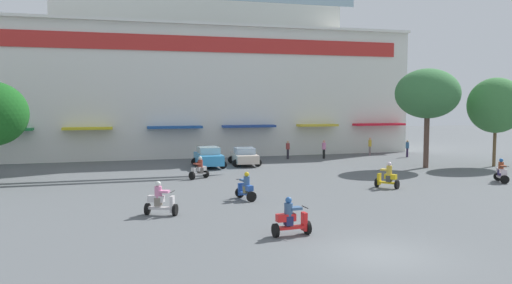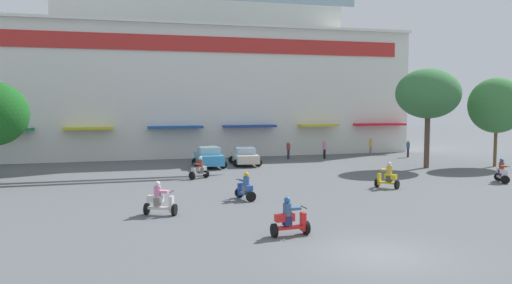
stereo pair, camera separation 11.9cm
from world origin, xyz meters
TOP-DOWN VIEW (x-y plane):
  - ground_plane at (0.00, 13.00)m, footprint 128.00×128.00m
  - colonial_building at (0.00, 36.10)m, footprint 40.11×16.81m
  - plaza_tree_1 at (20.30, 18.01)m, footprint 4.47×3.89m
  - plaza_tree_3 at (14.70, 18.78)m, footprint 4.94×4.59m
  - parked_car_0 at (-1.22, 23.73)m, footprint 2.46×3.95m
  - parked_car_1 at (1.78, 24.24)m, footprint 2.53×3.98m
  - scooter_rider_0 at (-2.00, 3.03)m, footprint 1.48×0.61m
  - scooter_rider_1 at (-2.90, 18.13)m, footprint 1.42×1.14m
  - scooter_rider_3 at (15.07, 11.40)m, footprint 1.04×1.49m
  - scooter_rider_4 at (7.05, 11.44)m, footprint 1.24×1.40m
  - scooter_rider_5 at (-1.82, 10.33)m, footprint 0.81×1.54m
  - scooter_rider_7 at (-6.39, 7.92)m, footprint 1.52×1.08m
  - pedestrian_0 at (9.72, 26.69)m, footprint 0.48×0.48m
  - pedestrian_1 at (14.90, 27.86)m, footprint 0.42×0.42m
  - pedestrian_2 at (17.49, 25.68)m, footprint 0.41×0.41m
  - pedestrian_3 at (6.54, 27.28)m, footprint 0.37×0.37m

SIDE VIEW (x-z plane):
  - ground_plane at x=0.00m, z-range 0.00..0.00m
  - scooter_rider_1 at x=-2.90m, z-range -0.14..1.33m
  - scooter_rider_5 at x=-1.82m, z-range -0.13..1.33m
  - scooter_rider_0 at x=-2.00m, z-range -0.12..1.37m
  - scooter_rider_3 at x=15.07m, z-range -0.12..1.37m
  - scooter_rider_4 at x=7.05m, z-range -0.14..1.41m
  - scooter_rider_7 at x=-6.39m, z-range -0.12..1.41m
  - parked_car_1 at x=1.78m, z-range 0.01..1.41m
  - parked_car_0 at x=-1.22m, z-range 0.00..1.57m
  - pedestrian_2 at x=17.49m, z-range 0.12..1.68m
  - pedestrian_3 at x=6.54m, z-range 0.12..1.73m
  - pedestrian_0 at x=9.72m, z-range 0.11..1.75m
  - pedestrian_1 at x=14.90m, z-range 0.14..1.81m
  - plaza_tree_1 at x=20.30m, z-range 1.30..8.21m
  - plaza_tree_3 at x=14.70m, z-range 1.86..9.41m
  - colonial_building at x=0.00m, z-range -1.21..19.53m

